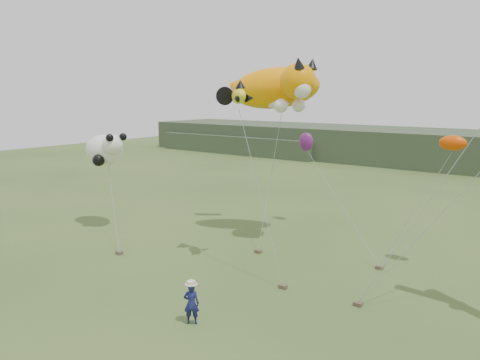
# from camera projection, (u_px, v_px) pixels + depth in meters

# --- Properties ---
(ground) EXTENTS (120.00, 120.00, 0.00)m
(ground) POSITION_uv_depth(u_px,v_px,m) (220.00, 319.00, 17.13)
(ground) COLOR #385123
(ground) RESTS_ON ground
(headland) EXTENTS (90.00, 13.00, 4.00)m
(headland) POSITION_uv_depth(u_px,v_px,m) (448.00, 150.00, 53.63)
(headland) COLOR #2D3D28
(headland) RESTS_ON ground
(festival_attendant) EXTENTS (0.66, 0.61, 1.52)m
(festival_attendant) POSITION_uv_depth(u_px,v_px,m) (191.00, 304.00, 16.68)
(festival_attendant) COLOR #161A52
(festival_attendant) RESTS_ON ground
(sandbag_anchors) EXTENTS (12.58, 6.36, 0.16)m
(sandbag_anchors) POSITION_uv_depth(u_px,v_px,m) (273.00, 270.00, 21.71)
(sandbag_anchors) COLOR brown
(sandbag_anchors) RESTS_ON ground
(cat_kite) EXTENTS (6.69, 4.53, 2.92)m
(cat_kite) POSITION_uv_depth(u_px,v_px,m) (280.00, 87.00, 25.81)
(cat_kite) COLOR orange
(cat_kite) RESTS_ON ground
(fish_kite) EXTENTS (2.40, 1.59, 1.15)m
(fish_kite) POSITION_uv_depth(u_px,v_px,m) (233.00, 95.00, 21.68)
(fish_kite) COLOR yellow
(fish_kite) RESTS_ON ground
(panda_kite) EXTENTS (3.26, 2.11, 2.03)m
(panda_kite) POSITION_uv_depth(u_px,v_px,m) (105.00, 149.00, 28.49)
(panda_kite) COLOR white
(panda_kite) RESTS_ON ground
(misc_kites) EXTENTS (10.25, 3.60, 1.64)m
(misc_kites) POSITION_uv_depth(u_px,v_px,m) (365.00, 142.00, 25.27)
(misc_kites) COLOR #D13F01
(misc_kites) RESTS_ON ground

